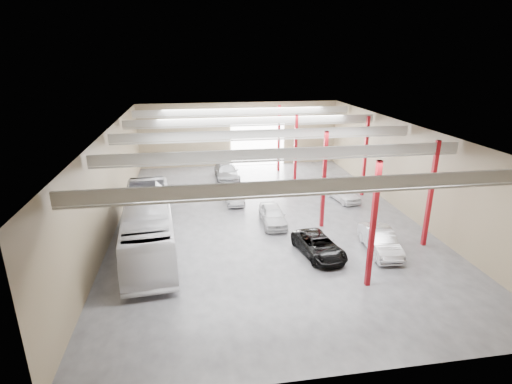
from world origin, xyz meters
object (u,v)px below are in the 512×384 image
object	(u,v)px
car_row_b	(234,194)
car_right_far	(343,192)
coach_bus	(149,224)
car_right_near	(380,241)
car_row_a	(273,215)
car_row_c	(227,172)
black_sedan	(319,246)

from	to	relation	value
car_row_b	car_right_far	bearing A→B (deg)	-7.53
coach_bus	car_right_near	bearing A→B (deg)	-15.90
car_row_b	coach_bus	bearing A→B (deg)	-129.61
coach_bus	car_row_a	distance (m)	9.02
car_row_a	car_row_c	world-z (taller)	car_row_c
car_right_far	car_row_b	bearing A→B (deg)	163.91
car_row_c	car_right_near	bearing A→B (deg)	-66.24
black_sedan	car_row_c	bearing A→B (deg)	94.38
coach_bus	car_row_b	world-z (taller)	coach_bus
car_right_near	car_right_far	xyz separation A→B (m)	(1.14, 9.52, -0.07)
car_row_c	car_right_near	size ratio (longest dim) A/B	1.20
car_right_far	car_row_a	bearing A→B (deg)	-158.96
car_row_c	car_right_near	world-z (taller)	car_row_c
coach_bus	car_row_b	size ratio (longest dim) A/B	2.94
coach_bus	car_row_b	distance (m)	10.06
car_row_b	car_right_near	distance (m)	13.38
car_right_far	coach_bus	bearing A→B (deg)	-166.11
coach_bus	car_right_far	size ratio (longest dim) A/B	3.07
black_sedan	car_row_b	distance (m)	11.22
car_right_far	car_row_c	bearing A→B (deg)	131.26
coach_bus	car_right_near	distance (m)	14.72
black_sedan	car_row_a	size ratio (longest dim) A/B	1.08
car_row_c	car_row_b	bearing A→B (deg)	-91.79
car_right_far	car_right_near	bearing A→B (deg)	-106.41
car_row_c	car_right_near	xyz separation A→B (m)	(8.18, -17.12, -0.04)
car_row_c	black_sedan	bearing A→B (deg)	-77.80
car_row_c	car_right_far	bearing A→B (deg)	-40.96
coach_bus	car_row_b	xyz separation A→B (m)	(6.24, 7.82, -1.02)
coach_bus	car_right_far	world-z (taller)	coach_bus
black_sedan	car_right_far	size ratio (longest dim) A/B	1.14
car_right_near	car_row_b	bearing A→B (deg)	133.26
black_sedan	car_row_a	bearing A→B (deg)	100.29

